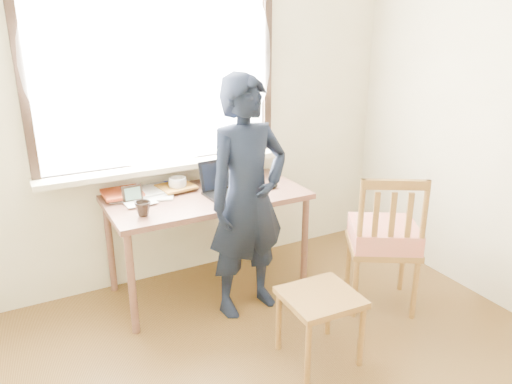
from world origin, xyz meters
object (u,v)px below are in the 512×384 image
desk (207,205)px  person (248,198)px  side_chair (384,237)px  mug_dark (143,209)px  laptop (226,185)px  mug_white (178,184)px  work_chair (320,304)px

desk → person: 0.42m
desk → side_chair: side_chair is taller
side_chair → mug_dark: bearing=157.9°
laptop → person: size_ratio=0.22×
mug_white → mug_dark: bearing=-135.8°
laptop → work_chair: bearing=-83.5°
desk → mug_white: mug_white is taller
desk → mug_dark: mug_dark is taller
mug_white → desk: bearing=-47.8°
laptop → side_chair: size_ratio=0.35×
desk → work_chair: bearing=-76.3°
side_chair → work_chair: bearing=-158.5°
side_chair → person: (-0.85, 0.42, 0.30)m
work_chair → laptop: bearing=96.5°
laptop → person: 0.34m
mug_white → side_chair: 1.52m
mug_dark → person: (0.66, -0.19, 0.02)m
laptop → work_chair: size_ratio=0.81×
work_chair → desk: bearing=103.7°
work_chair → person: 0.85m
work_chair → side_chair: (0.73, 0.29, 0.16)m
laptop → mug_white: bearing=145.7°
desk → side_chair: bearing=-38.4°
work_chair → side_chair: side_chair is taller
work_chair → mug_white: bearing=108.5°
side_chair → desk: bearing=141.6°
mug_dark → work_chair: 1.27m
desk → laptop: (0.14, -0.03, 0.13)m
mug_dark → laptop: bearing=12.4°
mug_white → person: (0.30, -0.54, 0.01)m
work_chair → person: (-0.12, 0.71, 0.46)m
side_chair → laptop: bearing=138.4°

